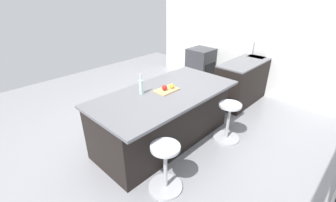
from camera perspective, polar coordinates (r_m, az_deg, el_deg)
The scene contains 11 objects.
ground_plane at distance 3.98m, azimuth -4.48°, elevation -9.58°, with size 8.13×8.13×0.00m, color gray.
interior_partition_left at distance 5.84m, azimuth 19.35°, elevation 16.53°, with size 0.12×5.15×2.93m.
sink_cabinet at distance 5.63m, azimuth 19.58°, elevation 5.52°, with size 2.08×0.60×1.20m.
oven_range at distance 6.28m, azimuth 8.06°, elevation 8.71°, with size 0.60×0.61×0.89m.
kitchen_island at distance 3.75m, azimuth -1.08°, elevation -3.74°, with size 2.34×1.17×0.89m.
stool_by_window at distance 3.96m, azimuth 14.57°, elevation -5.26°, with size 0.44×0.44×0.67m.
stool_middle at distance 2.98m, azimuth -0.65°, elevation -16.43°, with size 0.44×0.44×0.67m.
cutting_board at distance 3.57m, azimuth -0.35°, elevation 2.71°, with size 0.36×0.24×0.02m, color tan.
apple_red at distance 3.52m, azimuth -0.85°, elevation 3.32°, with size 0.08×0.08×0.08m, color red.
apple_yellow at distance 3.59m, azimuth 0.95°, elevation 3.71°, with size 0.08×0.08×0.08m, color gold.
water_bottle at distance 3.44m, azimuth -6.67°, elevation 3.64°, with size 0.06×0.06×0.31m.
Camera 1 is at (2.10, 2.44, 2.35)m, focal length 24.68 mm.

